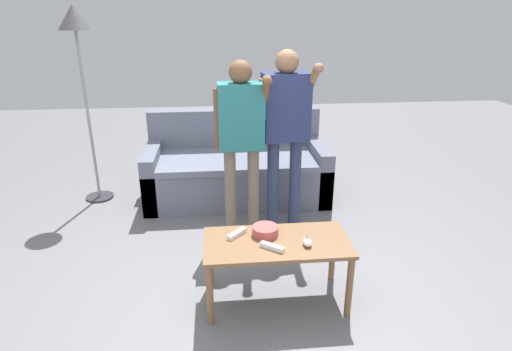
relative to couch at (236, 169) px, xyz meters
The scene contains 10 objects.
ground_plane 1.55m from the couch, 93.55° to the right, with size 12.00×12.00×0.00m, color slate.
couch is the anchor object (origin of this frame).
coffee_table 1.81m from the couch, 84.65° to the right, with size 0.95×0.47×0.46m.
snack_bowl 1.72m from the couch, 86.54° to the right, with size 0.17×0.17×0.06m, color #B24C47.
game_remote_nunchuk 1.91m from the couch, 79.30° to the right, with size 0.06×0.09×0.05m.
floor_lamp 1.96m from the couch, behind, with size 0.30×0.30×1.90m.
player_right 1.07m from the couch, 62.00° to the right, with size 0.49×0.34×1.56m.
player_center 1.05m from the couch, 89.54° to the right, with size 0.44×0.33×1.49m.
game_remote_wand_near 1.90m from the couch, 86.20° to the right, with size 0.15×0.13×0.03m.
game_remote_wand_far 1.71m from the couch, 92.87° to the right, with size 0.14×0.14×0.03m.
Camera 1 is at (-0.10, -2.65, 1.86)m, focal length 29.75 mm.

